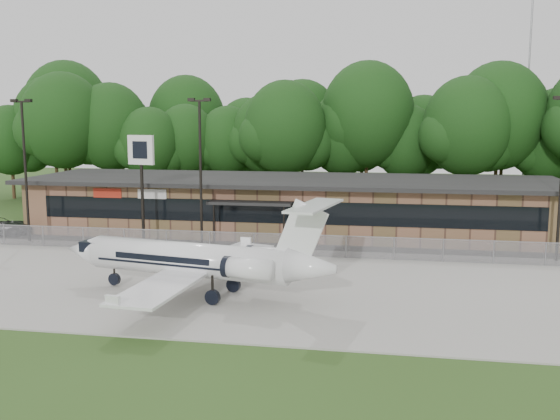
# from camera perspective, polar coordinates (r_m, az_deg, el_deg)

# --- Properties ---
(ground) EXTENTS (160.00, 160.00, 0.00)m
(ground) POSITION_cam_1_polar(r_m,az_deg,el_deg) (26.71, -7.36, -11.15)
(ground) COLOR #304C1B
(ground) RESTS_ON ground
(apron) EXTENTS (64.00, 18.00, 0.08)m
(apron) POSITION_cam_1_polar(r_m,az_deg,el_deg) (34.06, -3.30, -6.70)
(apron) COLOR #9E9B93
(apron) RESTS_ON ground
(parking_lot) EXTENTS (50.00, 9.00, 0.06)m
(parking_lot) POSITION_cam_1_polar(r_m,az_deg,el_deg) (45.04, 0.09, -2.96)
(parking_lot) COLOR #383835
(parking_lot) RESTS_ON ground
(terminal) EXTENTS (41.00, 11.65, 4.30)m
(terminal) POSITION_cam_1_polar(r_m,az_deg,el_deg) (49.00, 0.99, 0.51)
(terminal) COLOR #8D5C46
(terminal) RESTS_ON ground
(fence) EXTENTS (46.00, 0.04, 1.52)m
(fence) POSITION_cam_1_polar(r_m,az_deg,el_deg) (40.55, -1.02, -3.16)
(fence) COLOR gray
(fence) RESTS_ON ground
(treeline) EXTENTS (72.00, 12.00, 15.00)m
(treeline) POSITION_cam_1_polar(r_m,az_deg,el_deg) (66.44, 3.50, 7.18)
(treeline) COLOR black
(treeline) RESTS_ON ground
(radio_mast) EXTENTS (0.20, 0.20, 25.00)m
(radio_mast) POSITION_cam_1_polar(r_m,az_deg,el_deg) (73.48, 21.73, 10.62)
(radio_mast) COLOR gray
(radio_mast) RESTS_ON ground
(light_pole_left) EXTENTS (1.55, 0.30, 10.23)m
(light_pole_left) POSITION_cam_1_polar(r_m,az_deg,el_deg) (48.03, -22.30, 4.28)
(light_pole_left) COLOR black
(light_pole_left) RESTS_ON ground
(light_pole_mid) EXTENTS (1.55, 0.30, 10.23)m
(light_pole_mid) POSITION_cam_1_polar(r_m,az_deg,el_deg) (42.52, -7.29, 4.39)
(light_pole_mid) COLOR black
(light_pole_mid) RESTS_ON ground
(business_jet) EXTENTS (15.21, 13.65, 5.13)m
(business_jet) POSITION_cam_1_polar(r_m,az_deg,el_deg) (31.43, -7.48, -4.67)
(business_jet) COLOR white
(business_jet) RESTS_ON ground
(pole_sign) EXTENTS (2.03, 0.68, 7.75)m
(pole_sign) POSITION_cam_1_polar(r_m,az_deg,el_deg) (44.29, -12.57, 4.34)
(pole_sign) COLOR black
(pole_sign) RESTS_ON ground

